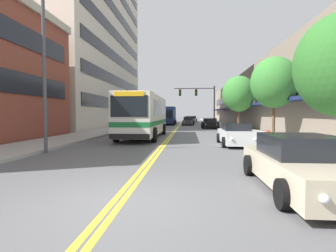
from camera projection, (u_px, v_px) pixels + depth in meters
ground_plane at (179, 125)px, 42.58m from camera, size 240.00×240.00×0.00m
sidewalk_left at (135, 125)px, 43.14m from camera, size 3.56×106.00×0.14m
sidewalk_right at (224, 125)px, 42.01m from camera, size 3.56×106.00×0.14m
centre_line at (179, 125)px, 42.58m from camera, size 0.34×106.00×0.01m
office_tower_left at (80, 27)px, 40.56m from camera, size 12.08×31.23×30.72m
storefront_row_right at (263, 101)px, 41.36m from camera, size 9.10×68.00×7.88m
city_bus at (145, 114)px, 21.02m from camera, size 2.86×10.82×3.28m
car_silver_parked_left_near at (139, 125)px, 30.70m from camera, size 2.02×4.49×1.16m
car_navy_parked_left_mid at (147, 123)px, 36.75m from camera, size 2.08×4.60×1.29m
car_champagne_parked_right_foreground at (302, 165)px, 6.53m from camera, size 2.17×4.85×1.34m
car_black_parked_right_mid at (210, 123)px, 35.04m from camera, size 2.20×4.55×1.31m
car_white_parked_right_far at (236, 135)px, 15.83m from camera, size 2.00×4.47×1.32m
car_dark_grey_moving_lead at (188, 121)px, 44.23m from camera, size 1.97×4.81×1.41m
car_beige_moving_second at (192, 119)px, 60.96m from camera, size 2.11×4.68×1.40m
car_slate_blue_moving_third at (189, 120)px, 52.52m from camera, size 2.04×4.48×1.46m
box_truck at (168, 115)px, 46.06m from camera, size 2.71×7.42×3.14m
traffic_signal_mast at (200, 98)px, 37.69m from camera, size 5.88×0.38×5.91m
street_lamp_left_near at (51, 58)px, 12.30m from camera, size 2.45×0.28×7.55m
street_tree_right_mid at (274, 82)px, 18.71m from camera, size 3.31×3.31×5.81m
street_tree_right_far at (239, 94)px, 29.01m from camera, size 3.62×3.62×5.96m
fire_hydrant at (268, 138)px, 14.63m from camera, size 0.31×0.23×0.82m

